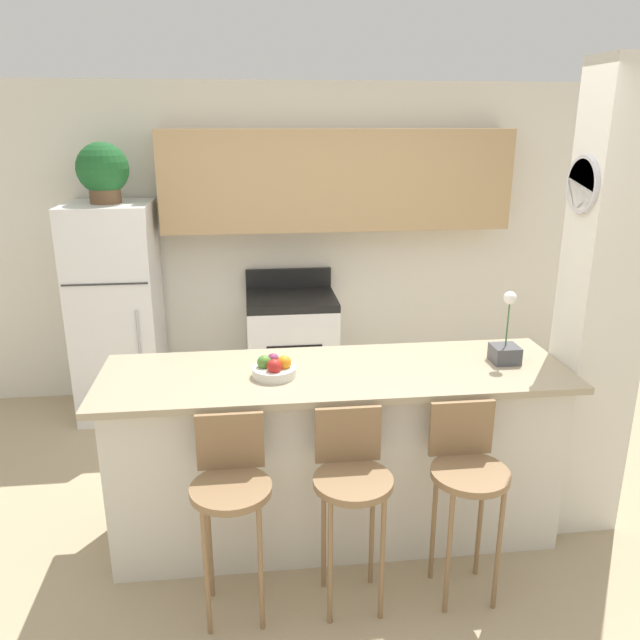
# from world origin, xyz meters

# --- Properties ---
(ground_plane) EXTENTS (14.00, 14.00, 0.00)m
(ground_plane) POSITION_xyz_m (0.00, 0.00, 0.00)
(ground_plane) COLOR tan
(wall_back) EXTENTS (5.60, 0.38, 2.55)m
(wall_back) POSITION_xyz_m (0.12, 2.04, 1.51)
(wall_back) COLOR silver
(wall_back) RESTS_ON ground_plane
(pillar_right) EXTENTS (0.38, 0.32, 2.55)m
(pillar_right) POSITION_xyz_m (1.42, -0.03, 1.28)
(pillar_right) COLOR silver
(pillar_right) RESTS_ON ground_plane
(counter_bar) EXTENTS (2.48, 0.75, 0.98)m
(counter_bar) POSITION_xyz_m (0.00, 0.00, 0.50)
(counter_bar) COLOR silver
(counter_bar) RESTS_ON ground_plane
(refrigerator) EXTENTS (0.63, 0.65, 1.67)m
(refrigerator) POSITION_xyz_m (-1.47, 1.75, 0.83)
(refrigerator) COLOR white
(refrigerator) RESTS_ON ground_plane
(stove_range) EXTENTS (0.71, 0.62, 1.07)m
(stove_range) POSITION_xyz_m (-0.11, 1.77, 0.46)
(stove_range) COLOR white
(stove_range) RESTS_ON ground_plane
(bar_stool_left) EXTENTS (0.37, 0.37, 0.97)m
(bar_stool_left) POSITION_xyz_m (-0.55, -0.53, 0.65)
(bar_stool_left) COLOR olive
(bar_stool_left) RESTS_ON ground_plane
(bar_stool_mid) EXTENTS (0.37, 0.37, 0.97)m
(bar_stool_mid) POSITION_xyz_m (0.00, -0.53, 0.65)
(bar_stool_mid) COLOR olive
(bar_stool_mid) RESTS_ON ground_plane
(bar_stool_right) EXTENTS (0.37, 0.37, 0.97)m
(bar_stool_right) POSITION_xyz_m (0.55, -0.53, 0.65)
(bar_stool_right) COLOR olive
(bar_stool_right) RESTS_ON ground_plane
(potted_plant_on_fridge) EXTENTS (0.37, 0.37, 0.44)m
(potted_plant_on_fridge) POSITION_xyz_m (-1.47, 1.75, 1.90)
(potted_plant_on_fridge) COLOR brown
(potted_plant_on_fridge) RESTS_ON refrigerator
(orchid_vase) EXTENTS (0.14, 0.14, 0.40)m
(orchid_vase) POSITION_xyz_m (0.93, 0.02, 1.08)
(orchid_vase) COLOR #4C4C51
(orchid_vase) RESTS_ON counter_bar
(fruit_bowl) EXTENTS (0.23, 0.23, 0.11)m
(fruit_bowl) POSITION_xyz_m (-0.33, -0.04, 1.03)
(fruit_bowl) COLOR silver
(fruit_bowl) RESTS_ON counter_bar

